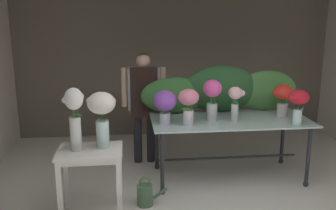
% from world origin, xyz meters
% --- Properties ---
extents(ground_plane, '(8.66, 8.66, 0.00)m').
position_xyz_m(ground_plane, '(0.00, 1.97, 0.00)').
color(ground_plane, silver).
extents(wall_back, '(5.65, 0.12, 2.70)m').
position_xyz_m(wall_back, '(0.00, 3.94, 1.35)').
color(wall_back, '#706656').
rests_on(wall_back, ground).
extents(display_table_glass, '(2.02, 0.97, 0.82)m').
position_xyz_m(display_table_glass, '(0.44, 1.87, 0.70)').
color(display_table_glass, '#A6C2BE').
rests_on(display_table_glass, ground).
extents(side_table_white, '(0.67, 0.50, 0.75)m').
position_xyz_m(side_table_white, '(-1.27, 1.07, 0.64)').
color(side_table_white, silver).
rests_on(side_table_white, ground).
extents(florist, '(0.63, 0.24, 1.60)m').
position_xyz_m(florist, '(-0.63, 2.55, 0.99)').
color(florist, '#232328').
rests_on(florist, ground).
extents(foliage_backdrop, '(2.17, 0.31, 0.64)m').
position_xyz_m(foliage_backdrop, '(0.37, 2.24, 1.10)').
color(foliage_backdrop, '#387033').
rests_on(foliage_backdrop, display_table_glass).
extents(vase_violet_stock, '(0.29, 0.29, 0.42)m').
position_xyz_m(vase_violet_stock, '(-0.42, 1.73, 1.07)').
color(vase_violet_stock, silver).
rests_on(vase_violet_stock, display_table_glass).
extents(vase_fuchsia_freesia, '(0.23, 0.23, 0.52)m').
position_xyz_m(vase_fuchsia_freesia, '(0.19, 1.81, 1.12)').
color(vase_fuchsia_freesia, silver).
rests_on(vase_fuchsia_freesia, display_table_glass).
extents(vase_rosy_dahlias, '(0.25, 0.25, 0.44)m').
position_xyz_m(vase_rosy_dahlias, '(-0.14, 1.65, 1.09)').
color(vase_rosy_dahlias, silver).
rests_on(vase_rosy_dahlias, display_table_glass).
extents(vase_crimson_ranunculus, '(0.26, 0.24, 0.43)m').
position_xyz_m(vase_crimson_ranunculus, '(1.17, 1.50, 1.10)').
color(vase_crimson_ranunculus, silver).
rests_on(vase_crimson_ranunculus, display_table_glass).
extents(vase_blush_anemones, '(0.20, 0.18, 0.44)m').
position_xyz_m(vase_blush_anemones, '(0.47, 1.75, 1.09)').
color(vase_blush_anemones, silver).
rests_on(vase_blush_anemones, display_table_glass).
extents(vase_scarlet_roses, '(0.27, 0.24, 0.43)m').
position_xyz_m(vase_scarlet_roses, '(1.15, 1.91, 1.07)').
color(vase_scarlet_roses, silver).
rests_on(vase_scarlet_roses, display_table_glass).
extents(vase_white_roses_tall, '(0.22, 0.19, 0.65)m').
position_xyz_m(vase_white_roses_tall, '(-1.40, 1.07, 1.13)').
color(vase_white_roses_tall, silver).
rests_on(vase_white_roses_tall, side_table_white).
extents(vase_cream_lisianthus_tall, '(0.30, 0.29, 0.59)m').
position_xyz_m(vase_cream_lisianthus_tall, '(-1.13, 1.12, 1.14)').
color(vase_cream_lisianthus_tall, silver).
rests_on(vase_cream_lisianthus_tall, side_table_white).
extents(watering_can, '(0.35, 0.18, 0.34)m').
position_xyz_m(watering_can, '(-0.69, 1.24, 0.13)').
color(watering_can, '#4C704C').
rests_on(watering_can, ground).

